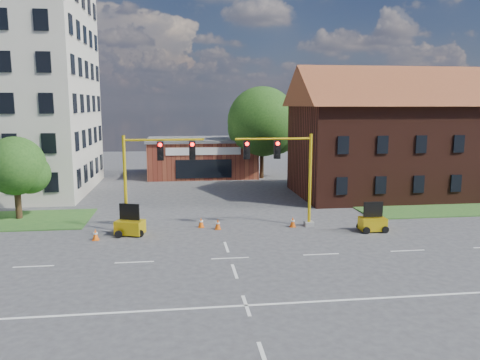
{
  "coord_description": "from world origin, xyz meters",
  "views": [
    {
      "loc": [
        -2.57,
        -23.76,
        8.05
      ],
      "look_at": [
        1.84,
        10.0,
        2.59
      ],
      "focal_mm": 35.0,
      "sensor_mm": 36.0,
      "label": 1
    }
  ],
  "objects_px": {
    "signal_mast_east": "(286,169)",
    "pickup_white": "(361,188)",
    "signal_mast_west": "(151,171)",
    "trailer_east": "(373,222)",
    "trailer_west": "(130,226)"
  },
  "relations": [
    {
      "from": "signal_mast_east",
      "to": "pickup_white",
      "type": "relative_size",
      "value": 1.06
    },
    {
      "from": "signal_mast_west",
      "to": "trailer_east",
      "type": "bearing_deg",
      "value": -7.32
    },
    {
      "from": "signal_mast_west",
      "to": "trailer_west",
      "type": "distance_m",
      "value": 3.66
    },
    {
      "from": "signal_mast_west",
      "to": "trailer_east",
      "type": "relative_size",
      "value": 3.37
    },
    {
      "from": "trailer_east",
      "to": "pickup_white",
      "type": "xyz_separation_m",
      "value": [
        3.53,
        10.84,
        0.24
      ]
    },
    {
      "from": "signal_mast_east",
      "to": "pickup_white",
      "type": "distance_m",
      "value": 13.04
    },
    {
      "from": "signal_mast_east",
      "to": "trailer_west",
      "type": "relative_size",
      "value": 3.18
    },
    {
      "from": "pickup_white",
      "to": "trailer_west",
      "type": "bearing_deg",
      "value": 100.89
    },
    {
      "from": "signal_mast_west",
      "to": "pickup_white",
      "type": "xyz_separation_m",
      "value": [
        17.59,
        9.03,
        -3.11
      ]
    },
    {
      "from": "trailer_west",
      "to": "trailer_east",
      "type": "xyz_separation_m",
      "value": [
        15.44,
        -1.1,
        -0.02
      ]
    },
    {
      "from": "signal_mast_east",
      "to": "pickup_white",
      "type": "bearing_deg",
      "value": 45.48
    },
    {
      "from": "signal_mast_east",
      "to": "trailer_east",
      "type": "xyz_separation_m",
      "value": [
        5.35,
        -1.81,
        -3.35
      ]
    },
    {
      "from": "signal_mast_west",
      "to": "signal_mast_east",
      "type": "relative_size",
      "value": 1.0
    },
    {
      "from": "signal_mast_west",
      "to": "signal_mast_east",
      "type": "xyz_separation_m",
      "value": [
        8.71,
        0.0,
        0.0
      ]
    },
    {
      "from": "trailer_east",
      "to": "trailer_west",
      "type": "bearing_deg",
      "value": 177.51
    }
  ]
}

